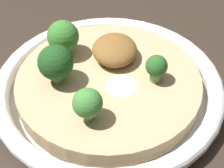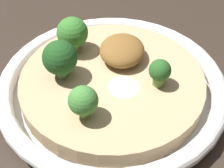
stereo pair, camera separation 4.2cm
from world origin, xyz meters
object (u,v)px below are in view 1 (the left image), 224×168
at_px(risotto_bowl, 112,86).
at_px(broccoli_front_left, 66,37).
at_px(broccoli_front_right, 59,63).
at_px(broccoli_right, 92,104).
at_px(broccoli_back, 160,67).

distance_m(risotto_bowl, broccoli_front_left, 0.08).
bearing_deg(broccoli_front_right, broccoli_front_left, 175.88).
distance_m(risotto_bowl, broccoli_right, 0.08).
bearing_deg(risotto_bowl, broccoli_front_right, -84.68).
relative_size(risotto_bowl, broccoli_back, 8.08).
relative_size(broccoli_front_right, broccoli_front_left, 1.03).
xyz_separation_m(broccoli_front_right, broccoli_right, (0.06, 0.04, -0.00)).
distance_m(broccoli_front_right, broccoli_right, 0.07).
bearing_deg(broccoli_front_right, risotto_bowl, 95.32).
xyz_separation_m(risotto_bowl, broccoli_front_left, (-0.05, -0.06, 0.04)).
distance_m(broccoli_right, broccoli_back, 0.10).
xyz_separation_m(risotto_bowl, broccoli_back, (0.01, 0.06, 0.03)).
xyz_separation_m(risotto_bowl, broccoli_right, (0.07, -0.02, 0.04)).
relative_size(broccoli_front_right, broccoli_back, 1.42).
bearing_deg(broccoli_front_right, broccoli_back, 90.16).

